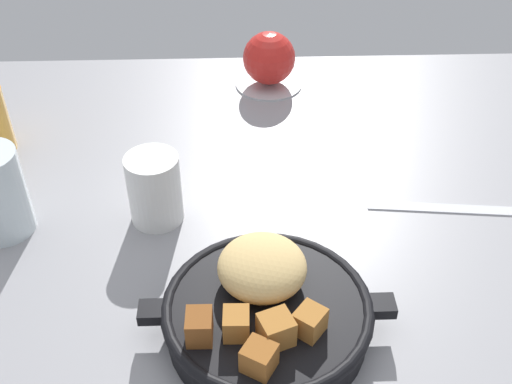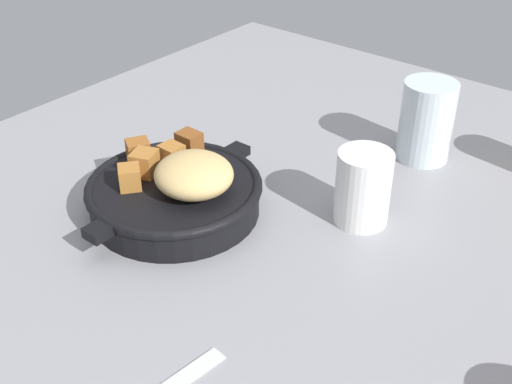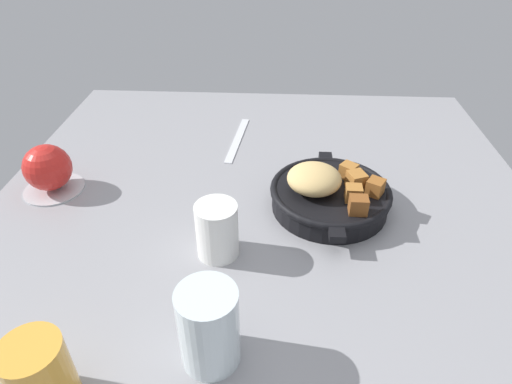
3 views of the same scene
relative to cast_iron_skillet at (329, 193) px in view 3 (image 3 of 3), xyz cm
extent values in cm
cube|color=gray|center=(-4.53, 11.02, -4.17)|extent=(108.16, 96.23, 2.40)
cylinder|color=black|center=(0.10, -0.25, -1.03)|extent=(19.65, 19.65, 3.87)
torus|color=black|center=(0.10, -0.25, 0.59)|extent=(20.45, 20.45, 1.20)
cube|color=black|center=(11.13, -0.25, 0.32)|extent=(2.64, 2.40, 1.20)
cube|color=black|center=(-10.93, -0.25, 0.32)|extent=(2.64, 2.40, 1.20)
ellipsoid|color=tan|center=(-0.30, 2.71, 3.06)|extent=(8.74, 9.00, 4.31)
cube|color=#A86B2D|center=(0.66, -4.39, 2.35)|extent=(3.67, 3.56, 2.88)
cube|color=#A86B2D|center=(-2.88, -3.49, 2.20)|extent=(2.45, 2.65, 2.59)
cube|color=#A86B2D|center=(3.75, -3.48, 2.21)|extent=(3.50, 3.54, 2.62)
cube|color=brown|center=(-6.19, -3.79, 2.31)|extent=(2.39, 2.84, 2.82)
cube|color=#935623|center=(-0.97, -7.27, 2.23)|extent=(3.56, 3.51, 2.65)
cylinder|color=#B7BABF|center=(2.77, 49.44, -2.67)|extent=(10.66, 10.66, 0.60)
sphere|color=red|center=(2.77, 49.44, 1.76)|extent=(8.27, 8.27, 8.27)
cube|color=silver|center=(23.42, 17.65, -2.79)|extent=(20.09, 3.74, 0.36)
cylinder|color=white|center=(-12.22, 17.39, 1.40)|extent=(6.27, 6.27, 8.74)
cylinder|color=gold|center=(-36.35, 32.47, 1.66)|extent=(6.45, 6.45, 9.26)
cylinder|color=silver|center=(-29.97, 16.01, 2.37)|extent=(6.96, 6.96, 10.68)
camera|label=1|loc=(-2.35, -39.81, 46.59)|focal=43.76mm
camera|label=2|loc=(43.40, 47.42, 40.93)|focal=46.06mm
camera|label=3|loc=(-60.69, 9.09, 42.78)|focal=30.66mm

